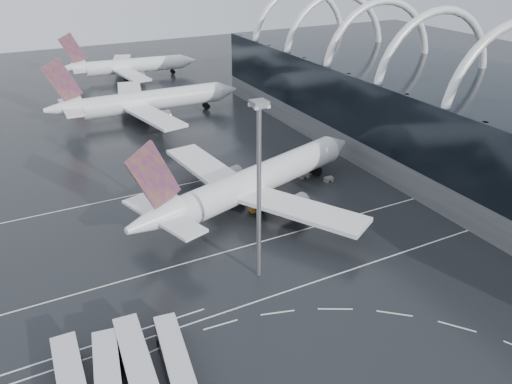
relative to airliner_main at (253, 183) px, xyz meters
name	(u,v)px	position (x,y,z in m)	size (l,w,h in m)	color
ground	(265,289)	(-10.44, -24.70, -4.98)	(420.00, 420.00, 0.00)	black
terminal	(465,122)	(51.13, -4.86, 5.89)	(42.00, 160.00, 34.90)	slate
lane_marking_near	(272,296)	(-10.44, -26.70, -4.97)	(120.00, 0.25, 0.01)	white
lane_marking_mid	(232,250)	(-10.44, -12.70, -4.97)	(120.00, 0.25, 0.01)	white
lane_marking_far	(177,186)	(-10.44, 15.30, -4.97)	(120.00, 0.25, 0.01)	white
bus_bay_line_north	(106,341)	(-34.44, -24.70, -4.97)	(28.00, 0.25, 0.01)	white
airliner_main	(253,183)	(0.00, 0.00, 0.00)	(57.43, 49.75, 19.88)	white
airliner_gate_b	(144,102)	(-3.63, 62.87, -0.02)	(56.86, 51.34, 19.81)	white
airliner_gate_c	(128,66)	(4.31, 111.99, -0.47)	(50.64, 46.52, 18.03)	white
bus_row_near_a	(72,382)	(-39.60, -31.55, -3.14)	(3.54, 13.65, 3.34)	#26143F
bus_row_near_b	(108,377)	(-35.65, -32.72, -3.20)	(4.98, 13.47, 3.24)	#26143F
bus_row_near_c	(136,362)	(-32.13, -31.99, -3.09)	(4.10, 14.12, 3.43)	#26143F
bus_row_near_d	(174,356)	(-27.68, -33.10, -3.26)	(4.47, 12.96, 3.13)	#26143F
floodlight_mast	(259,172)	(-9.62, -20.97, 12.86)	(2.17, 2.17, 28.35)	gray
gse_cart_belly_a	(284,205)	(4.98, -3.93, -4.34)	(2.34, 1.39, 1.28)	#A96F16
gse_cart_belly_b	(304,176)	(15.95, 6.13, -4.42)	(2.03, 1.20, 1.11)	slate
gse_cart_belly_c	(255,208)	(-0.55, -2.31, -4.36)	(2.27, 1.34, 1.24)	#A96F16
gse_cart_belly_d	(329,179)	(19.73, 2.05, -4.45)	(1.93, 1.14, 1.05)	slate
gse_cart_belly_e	(276,183)	(8.67, 5.85, -4.41)	(2.08, 1.23, 1.13)	#A96F16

